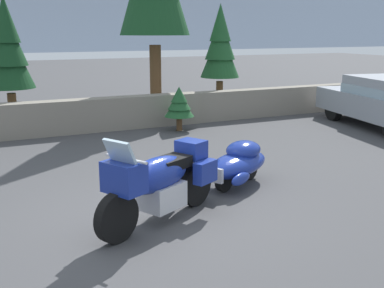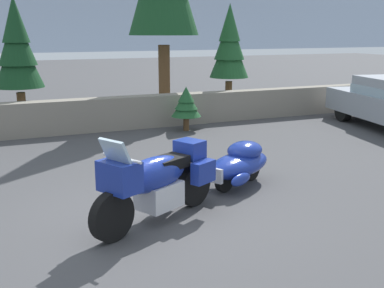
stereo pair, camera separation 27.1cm
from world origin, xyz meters
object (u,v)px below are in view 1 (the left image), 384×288
object	(u,v)px
pine_tree_far_right	(220,45)
touring_motorcycle	(159,180)
pine_tree_secondary	(7,47)
car_shaped_trailer	(238,162)

from	to	relation	value
pine_tree_far_right	touring_motorcycle	bearing A→B (deg)	-123.58
pine_tree_secondary	pine_tree_far_right	distance (m)	6.56
touring_motorcycle	pine_tree_secondary	world-z (taller)	pine_tree_secondary
touring_motorcycle	pine_tree_far_right	size ratio (longest dim) A/B	0.60
touring_motorcycle	car_shaped_trailer	xyz separation A→B (m)	(1.84, 0.95, -0.21)
car_shaped_trailer	pine_tree_secondary	xyz separation A→B (m)	(-3.11, 6.56, 1.81)
pine_tree_secondary	pine_tree_far_right	world-z (taller)	pine_tree_secondary
pine_tree_secondary	pine_tree_far_right	size ratio (longest dim) A/B	1.01
pine_tree_far_right	pine_tree_secondary	bearing A→B (deg)	-176.18
car_shaped_trailer	pine_tree_secondary	bearing A→B (deg)	115.35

